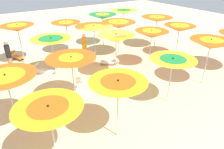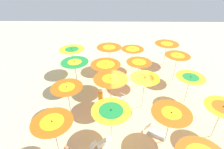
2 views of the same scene
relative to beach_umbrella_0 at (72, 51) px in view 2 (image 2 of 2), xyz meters
The scene contains 21 objects.
ground 7.09m from the beach_umbrella_0, 45.23° to the left, with size 43.35×43.35×0.04m, color beige.
beach_umbrella_0 is the anchor object (origin of this frame).
beach_umbrella_1 2.56m from the beach_umbrella_0, 16.34° to the left, with size 2.08×2.08×2.47m.
beach_umbrella_2 5.42m from the beach_umbrella_0, ahead, with size 1.98×1.98×2.26m.
beach_umbrella_3 8.47m from the beach_umbrella_0, ahead, with size 1.98×1.98×2.50m.
beach_umbrella_5 3.26m from the beach_umbrella_0, 101.16° to the left, with size 2.25×2.25×2.35m.
beach_umbrella_6 4.01m from the beach_umbrella_0, 49.14° to the left, with size 2.24×2.24×2.39m.
beach_umbrella_7 5.83m from the beach_umbrella_0, 36.41° to the left, with size 2.24×2.24×2.48m.
beach_umbrella_8 8.14m from the beach_umbrella_0, 25.82° to the left, with size 2.11×2.11×2.22m.
beach_umbrella_10 5.35m from the beach_umbrella_0, 96.96° to the left, with size 2.03×2.03×2.19m.
beach_umbrella_11 5.94m from the beach_umbrella_0, 69.69° to the left, with size 1.95×1.95×2.30m.
beach_umbrella_12 7.30m from the beach_umbrella_0, 50.83° to the left, with size 1.91×1.91×2.52m.
beach_umbrella_13 10.02m from the beach_umbrella_0, 41.51° to the left, with size 2.09×2.09×2.26m.
beach_umbrella_15 8.79m from the beach_umbrella_0, 101.48° to the left, with size 2.26×2.26×2.26m.
beach_umbrella_16 8.82m from the beach_umbrella_0, 82.39° to the left, with size 2.01×2.01×2.45m.
beach_umbrella_17 9.72m from the beach_umbrella_0, 66.13° to the left, with size 1.95×1.95×2.17m.
beach_umbrella_18 11.82m from the beach_umbrella_0, 53.09° to the left, with size 1.92×1.92×2.34m.
lounger_0 6.07m from the beach_umbrella_0, 44.97° to the left, with size 1.12×0.99×0.56m.
lounger_1 9.58m from the beach_umbrella_0, 40.88° to the left, with size 0.84×1.25×0.72m.
lounger_2 8.62m from the beach_umbrella_0, 21.31° to the left, with size 1.05×1.27×0.61m.
beachgoer_2 5.92m from the beach_umbrella_0, 28.92° to the left, with size 0.30×0.30×1.84m.
Camera 2 is at (9.67, -1.07, 8.76)m, focal length 29.18 mm.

